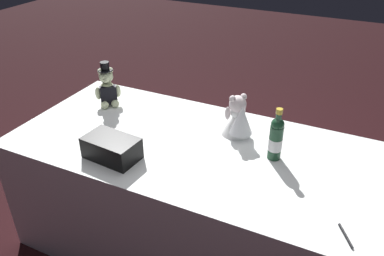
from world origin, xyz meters
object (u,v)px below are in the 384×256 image
at_px(teddy_bear_groom, 108,89).
at_px(gift_case_black, 112,148).
at_px(champagne_bottle, 276,138).
at_px(teddy_bear_bride, 238,118).
at_px(signing_pen, 346,237).

relative_size(teddy_bear_groom, gift_case_black, 0.99).
relative_size(teddy_bear_groom, champagne_bottle, 1.01).
height_order(teddy_bear_bride, gift_case_black, teddy_bear_bride).
relative_size(teddy_bear_groom, signing_pen, 2.37).
bearing_deg(teddy_bear_groom, gift_case_black, 127.55).
xyz_separation_m(teddy_bear_groom, gift_case_black, (-0.37, 0.48, -0.05)).
distance_m(teddy_bear_bride, signing_pen, 0.84).
bearing_deg(gift_case_black, teddy_bear_groom, -52.45).
xyz_separation_m(teddy_bear_groom, teddy_bear_bride, (-0.86, -0.00, -0.00)).
bearing_deg(signing_pen, champagne_bottle, -45.83).
xyz_separation_m(teddy_bear_groom, signing_pen, (-1.50, 0.54, -0.10)).
distance_m(teddy_bear_bride, gift_case_black, 0.69).
bearing_deg(champagne_bottle, signing_pen, 134.17).
relative_size(signing_pen, gift_case_black, 0.42).
height_order(teddy_bear_bride, signing_pen, teddy_bear_bride).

